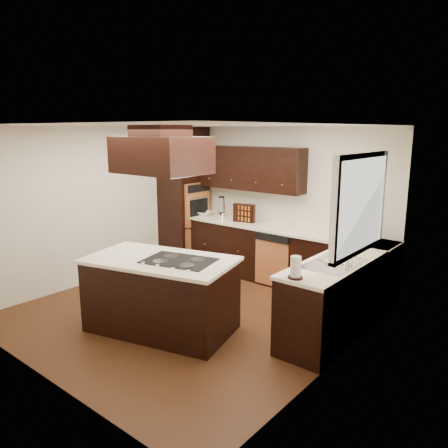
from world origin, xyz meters
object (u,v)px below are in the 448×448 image
(spice_rack, at_px, (244,213))
(island, at_px, (161,296))
(oven_column, at_px, (184,206))
(range_hood, at_px, (161,155))

(spice_rack, bearing_deg, island, -95.03)
(oven_column, relative_size, spice_rack, 5.75)
(oven_column, distance_m, island, 3.02)
(oven_column, distance_m, range_hood, 3.13)
(island, relative_size, spice_rack, 4.70)
(range_hood, bearing_deg, island, -114.61)
(spice_rack, bearing_deg, oven_column, 165.40)
(island, bearing_deg, oven_column, 113.81)
(oven_column, height_order, range_hood, range_hood)
(island, xyz_separation_m, range_hood, (0.02, 0.05, 1.72))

